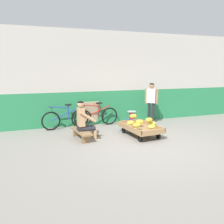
% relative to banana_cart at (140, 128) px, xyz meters
% --- Properties ---
extents(ground_plane, '(80.00, 80.00, 0.00)m').
position_rel_banana_cart_xyz_m(ground_plane, '(-0.24, -1.07, -0.24)').
color(ground_plane, gray).
extents(back_wall, '(16.00, 0.30, 3.40)m').
position_rel_banana_cart_xyz_m(back_wall, '(-0.24, 2.08, 1.46)').
color(back_wall, '#287F4C').
rests_on(back_wall, ground).
extents(banana_cart, '(0.98, 1.52, 0.36)m').
position_rel_banana_cart_xyz_m(banana_cart, '(0.00, 0.00, 0.00)').
color(banana_cart, '#99754C').
rests_on(banana_cart, ground).
extents(banana_pile, '(0.87, 1.15, 0.27)m').
position_rel_banana_cart_xyz_m(banana_pile, '(-0.02, -0.13, 0.22)').
color(banana_pile, yellow).
rests_on(banana_pile, banana_cart).
extents(low_bench, '(0.45, 1.13, 0.27)m').
position_rel_banana_cart_xyz_m(low_bench, '(-1.79, 0.26, -0.04)').
color(low_bench, olive).
rests_on(low_bench, ground).
extents(vendor_seated, '(0.68, 0.48, 1.14)m').
position_rel_banana_cart_xyz_m(vendor_seated, '(-1.70, 0.26, 0.33)').
color(vendor_seated, tan).
rests_on(vendor_seated, ground).
extents(plastic_crate, '(0.36, 0.28, 0.30)m').
position_rel_banana_cart_xyz_m(plastic_crate, '(0.15, 1.00, -0.09)').
color(plastic_crate, '#234CA8').
rests_on(plastic_crate, ground).
extents(weighing_scale, '(0.30, 0.30, 0.29)m').
position_rel_banana_cart_xyz_m(weighing_scale, '(0.15, 0.99, 0.21)').
color(weighing_scale, '#28282D').
rests_on(weighing_scale, plastic_crate).
extents(bicycle_near_left, '(1.66, 0.48, 0.86)m').
position_rel_banana_cart_xyz_m(bicycle_near_left, '(-2.04, 1.64, 0.11)').
color(bicycle_near_left, black).
rests_on(bicycle_near_left, ground).
extents(bicycle_far_left, '(1.66, 0.48, 0.86)m').
position_rel_banana_cart_xyz_m(bicycle_far_left, '(-0.94, 1.66, 0.11)').
color(bicycle_far_left, black).
rests_on(bicycle_far_left, ground).
extents(sign_board, '(0.70, 0.21, 0.89)m').
position_rel_banana_cart_xyz_m(sign_board, '(-1.17, 1.88, 0.20)').
color(sign_board, '#C6B289').
rests_on(sign_board, ground).
extents(customer_adult, '(0.38, 0.36, 1.53)m').
position_rel_banana_cart_xyz_m(customer_adult, '(1.09, 1.32, 0.71)').
color(customer_adult, '#232328').
rests_on(customer_adult, ground).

